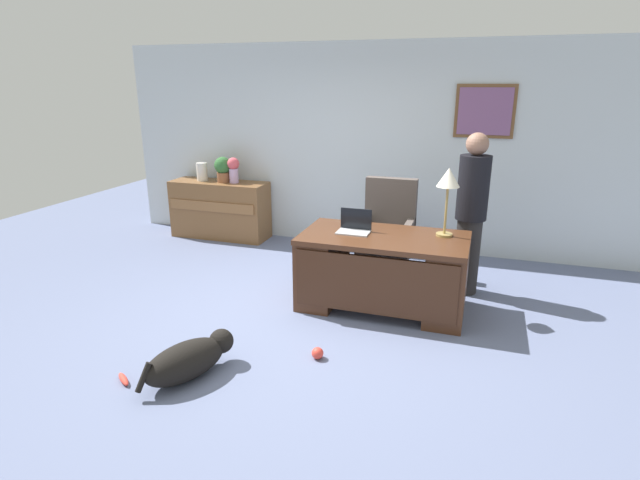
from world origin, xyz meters
name	(u,v)px	position (x,y,z in m)	size (l,w,h in m)	color
ground_plane	(296,322)	(0.00, 0.00, 0.00)	(12.00, 12.00, 0.00)	slate
back_wall	(365,147)	(0.01, 2.60, 1.35)	(7.00, 0.16, 2.70)	silver
desk	(382,270)	(0.70, 0.58, 0.41)	(1.63, 0.87, 0.76)	#4C2B19
credenza	(220,209)	(-2.04, 2.25, 0.41)	(1.42, 0.50, 0.82)	brown
armchair	(387,234)	(0.56, 1.52, 0.50)	(0.60, 0.59, 1.13)	#564C47
person_standing	(471,213)	(1.48, 1.27, 0.89)	(0.32, 0.32, 1.72)	#262323
dog_lying	(189,359)	(-0.45, -1.13, 0.15)	(0.56, 0.79, 0.30)	black
laptop	(355,226)	(0.39, 0.64, 0.82)	(0.32, 0.22, 0.22)	#B2B5BA
desk_lamp	(448,182)	(1.26, 0.78, 1.29)	(0.22, 0.22, 0.67)	#9E8447
vase_with_flowers	(234,169)	(-1.79, 2.25, 1.02)	(0.17, 0.17, 0.36)	#C7A6D4
vase_empty	(202,172)	(-2.30, 2.25, 0.95)	(0.16, 0.16, 0.26)	silver
potted_plant	(223,168)	(-1.96, 2.25, 1.02)	(0.24, 0.24, 0.36)	brown
dog_toy_ball	(318,353)	(0.40, -0.56, 0.05)	(0.10, 0.10, 0.10)	#E53F33
dog_toy_bone	(124,379)	(-0.90, -1.35, 0.03)	(0.20, 0.05, 0.05)	#E53F33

